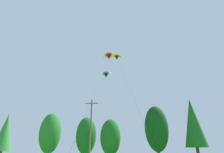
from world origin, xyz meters
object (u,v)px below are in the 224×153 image
(parafoil_kite_high_red_yellow, at_px, (109,56))
(parafoil_kite_far_blue_white, at_px, (106,74))
(utility_pole, at_px, (91,131))
(parafoil_kite_mid_orange, at_px, (117,57))

(parafoil_kite_high_red_yellow, relative_size, parafoil_kite_far_blue_white, 1.09)
(utility_pole, height_order, parafoil_kite_mid_orange, parafoil_kite_mid_orange)
(utility_pole, xyz_separation_m, parafoil_kite_high_red_yellow, (1.89, 9.45, 19.44))
(utility_pole, relative_size, parafoil_kite_far_blue_white, 0.50)
(parafoil_kite_far_blue_white, bearing_deg, parafoil_kite_high_red_yellow, -29.70)
(parafoil_kite_high_red_yellow, distance_m, parafoil_kite_mid_orange, 11.28)
(utility_pole, distance_m, parafoil_kite_mid_orange, 14.50)
(parafoil_kite_high_red_yellow, height_order, parafoil_kite_mid_orange, parafoil_kite_high_red_yellow)
(parafoil_kite_mid_orange, distance_m, parafoil_kite_far_blue_white, 10.38)
(parafoil_kite_mid_orange, bearing_deg, parafoil_kite_high_red_yellow, 105.37)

